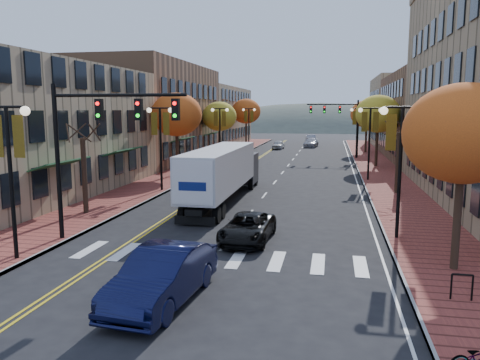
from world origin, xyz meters
The scene contains 32 objects.
ground centered at (0.00, 0.00, 0.00)m, with size 200.00×200.00×0.00m, color black.
sidewalk_left centered at (-9.00, 32.50, 0.07)m, with size 4.00×85.00×0.15m, color brown.
sidewalk_right centered at (9.00, 32.50, 0.07)m, with size 4.00×85.00×0.15m, color brown.
building_left_near centered at (-17.00, 13.00, 4.50)m, with size 12.00×22.00×9.00m, color #9E8966.
building_left_mid centered at (-17.00, 36.00, 5.50)m, with size 12.00×24.00×11.00m, color brown.
building_left_far centered at (-17.00, 61.00, 4.75)m, with size 12.00×26.00×9.50m, color #9E8966.
building_right_mid centered at (18.50, 42.00, 5.00)m, with size 15.00×24.00×10.00m, color brown.
building_right_far centered at (18.50, 64.00, 5.50)m, with size 15.00×20.00×11.00m, color #9E8966.
tree_left_a centered at (-9.00, 8.00, 2.25)m, with size 0.28×0.28×4.20m.
tree_left_b centered at (-9.00, 24.00, 5.45)m, with size 4.48×4.48×7.21m.
tree_left_c centered at (-9.00, 40.00, 5.05)m, with size 4.16×4.16×6.69m.
tree_left_d centered at (-9.00, 58.00, 5.60)m, with size 4.61×4.61×7.42m.
tree_right_a centered at (9.00, 2.00, 5.05)m, with size 4.16×4.16×6.69m.
tree_right_b centered at (9.00, 18.00, 2.25)m, with size 0.28×0.28×4.20m.
tree_right_c centered at (9.00, 34.00, 5.45)m, with size 4.48×4.48×7.21m.
tree_right_d centered at (9.00, 50.00, 5.29)m, with size 4.35×4.35×7.00m.
lamp_left_a centered at (-7.50, 0.00, 4.29)m, with size 1.96×0.36×6.05m.
lamp_left_b centered at (-7.50, 16.00, 4.29)m, with size 1.96×0.36×6.05m.
lamp_left_c centered at (-7.50, 34.00, 4.29)m, with size 1.96×0.36×6.05m.
lamp_left_d centered at (-7.50, 52.00, 4.29)m, with size 1.96×0.36×6.05m.
lamp_right_a centered at (7.50, 6.00, 4.29)m, with size 1.96×0.36×6.05m.
lamp_right_b centered at (7.50, 24.00, 4.29)m, with size 1.96×0.36×6.05m.
lamp_right_c centered at (7.50, 42.00, 4.29)m, with size 1.96×0.36×6.05m.
traffic_mast_near centered at (-5.48, 3.00, 4.92)m, with size 6.10×0.35×7.00m.
traffic_mast_far centered at (5.48, 42.00, 4.92)m, with size 6.10×0.34×7.00m.
semi_truck centered at (-2.24, 13.28, 2.08)m, with size 2.32×14.21×3.55m.
navy_sedan centered at (-0.50, -2.58, 0.85)m, with size 1.79×5.15×1.70m, color black.
black_suv centered at (0.87, 4.61, 0.61)m, with size 2.03×4.41×1.23m, color black.
car_far_white centered at (-3.41, 54.30, 0.65)m, with size 1.52×3.79×1.29m, color silver.
car_far_silver centered at (1.25, 59.00, 0.70)m, with size 1.95×4.80×1.39m, color #9D9DA4.
car_far_oncoming centered at (0.73, 68.62, 0.74)m, with size 1.57×4.52×1.49m, color #94949B.
bicycle centered at (7.80, -5.28, 0.55)m, with size 0.53×1.51×0.79m, color gray.
Camera 1 is at (4.49, -15.62, 5.91)m, focal length 35.00 mm.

